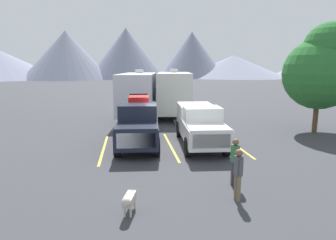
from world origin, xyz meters
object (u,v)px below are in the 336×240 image
at_px(camper_trailer_b, 174,92).
at_px(camper_trailer_a, 138,93).
at_px(dog, 129,200).
at_px(pickup_truck_b, 200,123).
at_px(person_b, 238,171).
at_px(person_a, 235,159).
at_px(pickup_truck_a, 138,122).

bearing_deg(camper_trailer_b, camper_trailer_a, 179.12).
bearing_deg(dog, camper_trailer_b, 76.59).
xyz_separation_m(camper_trailer_b, dog, (-3.75, -15.74, -1.63)).
xyz_separation_m(pickup_truck_b, person_b, (-0.44, -6.68, -0.18)).
relative_size(camper_trailer_b, person_a, 4.50).
distance_m(person_a, dog, 4.00).
height_order(person_a, person_b, person_a).
bearing_deg(dog, camper_trailer_a, 86.90).
distance_m(pickup_truck_b, camper_trailer_a, 9.20).
xyz_separation_m(camper_trailer_b, person_a, (-0.11, -14.19, -1.08)).
height_order(pickup_truck_b, camper_trailer_a, camper_trailer_a).
height_order(pickup_truck_a, person_b, pickup_truck_a).
bearing_deg(dog, pickup_truck_a, 85.75).
distance_m(camper_trailer_a, camper_trailer_b, 2.90).
relative_size(camper_trailer_b, person_b, 4.60).
xyz_separation_m(pickup_truck_b, dog, (-3.77, -7.11, -0.71)).
height_order(pickup_truck_b, camper_trailer_b, camper_trailer_b).
bearing_deg(dog, person_b, 7.35).
bearing_deg(pickup_truck_a, person_b, -68.48).
relative_size(pickup_truck_b, dog, 6.08).
bearing_deg(person_b, camper_trailer_a, 99.15).
distance_m(pickup_truck_a, person_a, 6.68).
distance_m(pickup_truck_b, camper_trailer_b, 8.68).
relative_size(camper_trailer_b, dog, 7.89).
xyz_separation_m(camper_trailer_a, dog, (-0.86, -15.78, -1.60)).
distance_m(pickup_truck_a, person_b, 7.57).
xyz_separation_m(pickup_truck_a, camper_trailer_a, (0.30, 8.32, 0.81)).
bearing_deg(camper_trailer_a, person_b, -80.85).
relative_size(pickup_truck_a, camper_trailer_a, 0.62).
xyz_separation_m(person_b, dog, (-3.33, -0.43, -0.53)).
height_order(camper_trailer_b, dog, camper_trailer_b).
xyz_separation_m(pickup_truck_b, person_a, (-0.12, -5.56, -0.16)).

